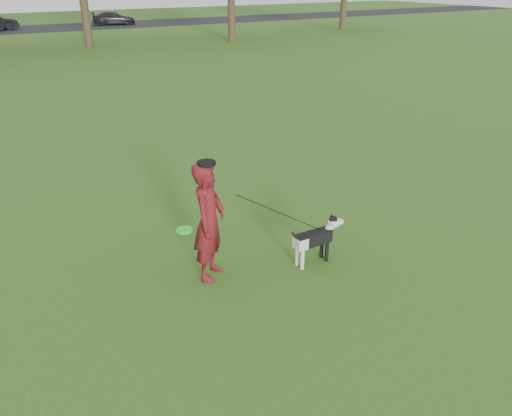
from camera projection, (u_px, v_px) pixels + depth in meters
ground at (241, 261)px, 7.85m from camera, size 120.00×120.00×0.00m
man at (209, 222)px, 7.11m from camera, size 0.76×0.77×1.80m
dog at (317, 236)px, 7.65m from camera, size 0.98×0.20×0.74m
car_right at (114, 18)px, 43.11m from camera, size 3.87×2.21×1.06m
man_held_items at (281, 214)px, 7.39m from camera, size 2.24×0.61×1.31m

